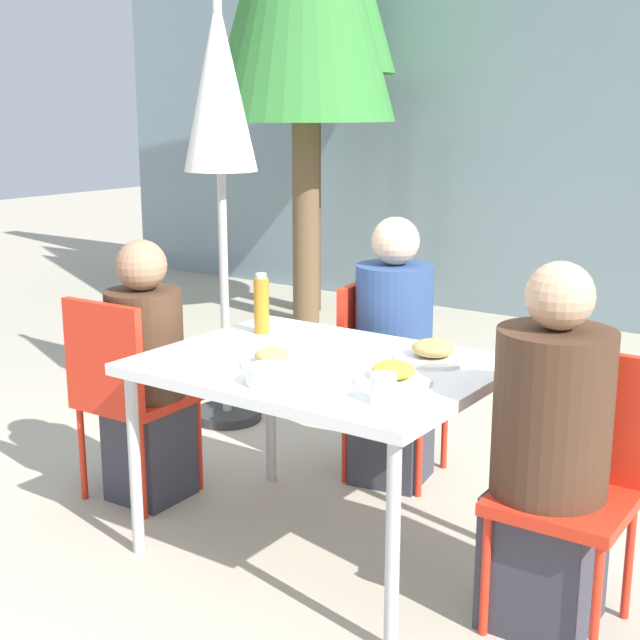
{
  "coord_description": "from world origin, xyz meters",
  "views": [
    {
      "loc": [
        1.73,
        -2.48,
        1.6
      ],
      "look_at": [
        0.0,
        0.0,
        0.88
      ],
      "focal_mm": 50.0,
      "sensor_mm": 36.0,
      "label": 1
    }
  ],
  "objects_px": {
    "closed_umbrella": "(220,107)",
    "person_right": "(549,461)",
    "bottle": "(261,304)",
    "person_left": "(147,379)",
    "chair_far": "(380,364)",
    "drinking_cup": "(383,388)",
    "salad_bowl": "(272,375)",
    "person_far": "(393,359)",
    "chair_left": "(124,385)",
    "chair_right": "(573,468)"
  },
  "relations": [
    {
      "from": "closed_umbrella",
      "to": "person_right",
      "type": "bearing_deg",
      "value": -22.98
    },
    {
      "from": "bottle",
      "to": "person_right",
      "type": "bearing_deg",
      "value": -8.44
    },
    {
      "from": "person_left",
      "to": "bottle",
      "type": "xyz_separation_m",
      "value": [
        0.43,
        0.23,
        0.32
      ]
    },
    {
      "from": "chair_far",
      "to": "drinking_cup",
      "type": "relative_size",
      "value": 9.23
    },
    {
      "from": "salad_bowl",
      "to": "person_right",
      "type": "bearing_deg",
      "value": 20.98
    },
    {
      "from": "chair_far",
      "to": "bottle",
      "type": "relative_size",
      "value": 3.59
    },
    {
      "from": "person_left",
      "to": "person_far",
      "type": "bearing_deg",
      "value": 43.2
    },
    {
      "from": "person_right",
      "to": "salad_bowl",
      "type": "height_order",
      "value": "person_right"
    },
    {
      "from": "chair_left",
      "to": "bottle",
      "type": "xyz_separation_m",
      "value": [
        0.47,
        0.31,
        0.34
      ]
    },
    {
      "from": "person_right",
      "to": "closed_umbrella",
      "type": "relative_size",
      "value": 0.55
    },
    {
      "from": "chair_left",
      "to": "chair_far",
      "type": "xyz_separation_m",
      "value": [
        0.7,
        0.85,
        0.0
      ]
    },
    {
      "from": "chair_left",
      "to": "person_right",
      "type": "bearing_deg",
      "value": 2.2
    },
    {
      "from": "bottle",
      "to": "drinking_cup",
      "type": "bearing_deg",
      "value": -29.06
    },
    {
      "from": "closed_umbrella",
      "to": "bottle",
      "type": "distance_m",
      "value": 1.29
    },
    {
      "from": "chair_left",
      "to": "bottle",
      "type": "relative_size",
      "value": 3.59
    },
    {
      "from": "bottle",
      "to": "chair_far",
      "type": "bearing_deg",
      "value": 67.72
    },
    {
      "from": "bottle",
      "to": "drinking_cup",
      "type": "relative_size",
      "value": 2.57
    },
    {
      "from": "chair_right",
      "to": "person_far",
      "type": "height_order",
      "value": "person_far"
    },
    {
      "from": "chair_right",
      "to": "salad_bowl",
      "type": "xyz_separation_m",
      "value": [
        -0.87,
        -0.4,
        0.25
      ]
    },
    {
      "from": "chair_far",
      "to": "salad_bowl",
      "type": "bearing_deg",
      "value": 2.97
    },
    {
      "from": "chair_left",
      "to": "salad_bowl",
      "type": "height_order",
      "value": "chair_left"
    },
    {
      "from": "closed_umbrella",
      "to": "bottle",
      "type": "relative_size",
      "value": 8.86
    },
    {
      "from": "person_left",
      "to": "closed_umbrella",
      "type": "height_order",
      "value": "closed_umbrella"
    },
    {
      "from": "closed_umbrella",
      "to": "chair_far",
      "type": "bearing_deg",
      "value": -7.85
    },
    {
      "from": "drinking_cup",
      "to": "person_far",
      "type": "bearing_deg",
      "value": 118.51
    },
    {
      "from": "chair_left",
      "to": "bottle",
      "type": "distance_m",
      "value": 0.66
    },
    {
      "from": "person_right",
      "to": "person_far",
      "type": "height_order",
      "value": "person_right"
    },
    {
      "from": "person_left",
      "to": "bottle",
      "type": "distance_m",
      "value": 0.58
    },
    {
      "from": "person_right",
      "to": "drinking_cup",
      "type": "bearing_deg",
      "value": 32.11
    },
    {
      "from": "person_far",
      "to": "closed_umbrella",
      "type": "distance_m",
      "value": 1.53
    },
    {
      "from": "drinking_cup",
      "to": "closed_umbrella",
      "type": "bearing_deg",
      "value": 144.75
    },
    {
      "from": "drinking_cup",
      "to": "salad_bowl",
      "type": "height_order",
      "value": "drinking_cup"
    },
    {
      "from": "chair_right",
      "to": "drinking_cup",
      "type": "distance_m",
      "value": 0.66
    },
    {
      "from": "chair_left",
      "to": "person_left",
      "type": "bearing_deg",
      "value": 58.08
    },
    {
      "from": "person_left",
      "to": "bottle",
      "type": "relative_size",
      "value": 4.54
    },
    {
      "from": "chair_far",
      "to": "salad_bowl",
      "type": "distance_m",
      "value": 1.1
    },
    {
      "from": "chair_far",
      "to": "drinking_cup",
      "type": "xyz_separation_m",
      "value": [
        0.62,
        -1.01,
        0.27
      ]
    },
    {
      "from": "person_left",
      "to": "closed_umbrella",
      "type": "relative_size",
      "value": 0.51
    },
    {
      "from": "person_far",
      "to": "salad_bowl",
      "type": "bearing_deg",
      "value": -1.38
    },
    {
      "from": "person_left",
      "to": "chair_right",
      "type": "distance_m",
      "value": 1.75
    },
    {
      "from": "person_right",
      "to": "salad_bowl",
      "type": "xyz_separation_m",
      "value": [
        -0.83,
        -0.32,
        0.21
      ]
    },
    {
      "from": "person_left",
      "to": "chair_left",
      "type": "bearing_deg",
      "value": -121.92
    },
    {
      "from": "chair_right",
      "to": "chair_far",
      "type": "height_order",
      "value": "same"
    },
    {
      "from": "chair_far",
      "to": "bottle",
      "type": "bearing_deg",
      "value": -31.2
    },
    {
      "from": "chair_right",
      "to": "person_right",
      "type": "height_order",
      "value": "person_right"
    },
    {
      "from": "chair_left",
      "to": "drinking_cup",
      "type": "relative_size",
      "value": 9.23
    },
    {
      "from": "person_left",
      "to": "bottle",
      "type": "height_order",
      "value": "person_left"
    },
    {
      "from": "person_far",
      "to": "drinking_cup",
      "type": "height_order",
      "value": "person_far"
    },
    {
      "from": "person_far",
      "to": "bottle",
      "type": "relative_size",
      "value": 4.82
    },
    {
      "from": "person_right",
      "to": "bottle",
      "type": "xyz_separation_m",
      "value": [
        -1.27,
        0.19,
        0.3
      ]
    }
  ]
}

